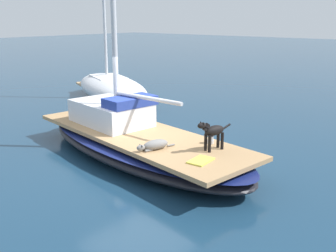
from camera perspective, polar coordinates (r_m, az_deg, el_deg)
ground_plane at (r=10.16m, az=-4.33°, el=-4.51°), size 120.00×120.00×0.00m
sailboat_main at (r=10.05m, az=-4.37°, el=-2.72°), size 3.49×7.51×0.66m
mast_main at (r=10.16m, az=-7.36°, el=16.71°), size 0.14×2.27×6.80m
cabin_house at (r=10.75m, az=-8.04°, el=2.10°), size 1.69×2.40×0.84m
dog_black at (r=8.54m, az=6.52°, el=-0.85°), size 0.93×0.36×0.70m
dog_grey at (r=8.63m, az=-2.00°, el=-2.77°), size 0.93×0.44×0.22m
deck_winch at (r=9.11m, az=6.22°, el=-1.92°), size 0.16×0.16×0.21m
deck_towel at (r=8.00m, az=4.80°, el=-5.03°), size 0.59×0.41×0.03m
moored_boat_starboard_side at (r=16.95m, az=-8.20°, el=5.56°), size 4.40×6.36×7.94m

